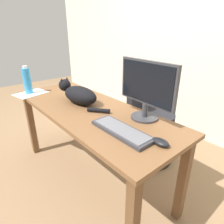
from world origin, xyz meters
The scene contains 10 objects.
ground_plane centered at (0.00, 0.00, 0.00)m, with size 8.00×8.00×0.00m, color #846647.
back_wall centered at (0.00, 1.51, 1.30)m, with size 6.00×0.04×2.60m, color beige.
desk centered at (0.00, 0.00, 0.62)m, with size 1.67×0.63×0.73m.
office_chair centered at (0.11, 0.66, 0.41)m, with size 0.50×0.48×0.94m.
monitor centered at (0.43, 0.20, 0.95)m, with size 0.48×0.20×0.41m.
keyboard centered at (0.48, -0.07, 0.74)m, with size 0.44×0.15×0.03m.
cat centered at (-0.15, 0.00, 0.81)m, with size 0.61×0.23×0.20m.
computer_mouse centered at (0.72, 0.00, 0.75)m, with size 0.11×0.06×0.04m, color black.
paper_sheet centered at (-0.70, -0.22, 0.73)m, with size 0.21×0.30×0.00m, color white.
water_bottle centered at (-0.72, -0.23, 0.86)m, with size 0.08×0.08×0.27m.
Camera 1 is at (1.25, -0.81, 1.33)m, focal length 30.96 mm.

